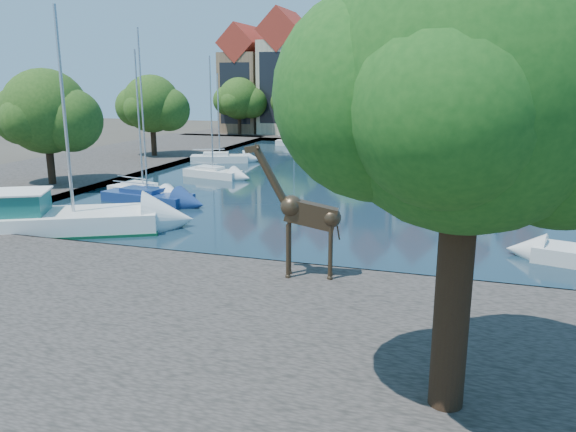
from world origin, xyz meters
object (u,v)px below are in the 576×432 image
giraffe_statue (304,214)px  motorsailer (40,217)px  sailboat_left_a (143,189)px  plane_tree (474,92)px

giraffe_statue → motorsailer: (-15.25, 3.38, -2.04)m
motorsailer → sailboat_left_a: (0.13, 9.74, -0.33)m
plane_tree → sailboat_left_a: (-20.82, 20.57, -7.06)m
motorsailer → sailboat_left_a: motorsailer is taller
plane_tree → motorsailer: size_ratio=0.93×
giraffe_statue → motorsailer: bearing=167.5°
giraffe_statue → motorsailer: 15.75m
giraffe_statue → sailboat_left_a: (-15.12, 13.12, -2.37)m
giraffe_statue → sailboat_left_a: 20.16m
plane_tree → giraffe_statue: 10.49m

